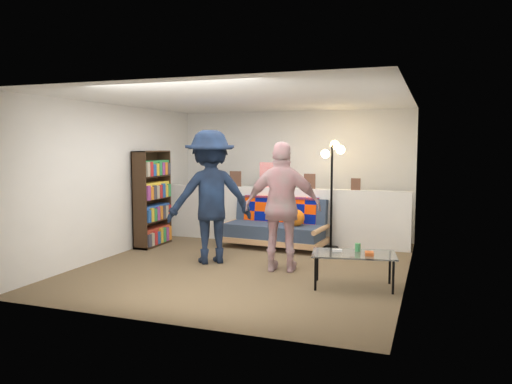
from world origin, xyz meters
TOP-DOWN VIEW (x-y plane):
  - ground at (0.00, 0.00)m, footprint 5.00×5.00m
  - room_shell at (0.00, 0.47)m, footprint 4.60×5.05m
  - half_wall_ledge at (0.00, 1.80)m, footprint 4.45×0.15m
  - ledge_decor at (-0.23, 1.78)m, footprint 2.97×0.02m
  - futon_sofa at (0.00, 1.43)m, footprint 1.83×0.99m
  - bookshelf at (-2.08, 0.82)m, footprint 0.28×0.83m
  - coffee_table at (1.65, -0.57)m, footprint 1.10×0.73m
  - floor_lamp at (0.93, 1.66)m, footprint 0.42×0.33m
  - person_left at (-0.59, 0.03)m, footprint 1.47×1.35m
  - person_right at (0.58, -0.11)m, footprint 1.12×0.61m

SIDE VIEW (x-z plane):
  - ground at x=0.00m, z-range 0.00..0.00m
  - futon_sofa at x=0.00m, z-range -0.03..0.73m
  - coffee_table at x=1.65m, z-range 0.13..0.66m
  - half_wall_ledge at x=0.00m, z-range 0.00..1.00m
  - bookshelf at x=-2.08m, z-range -0.06..1.60m
  - person_right at x=0.58m, z-range 0.00..1.81m
  - person_left at x=-0.59m, z-range 0.00..1.98m
  - ledge_decor at x=-0.23m, z-range 0.95..1.40m
  - floor_lamp at x=0.93m, z-range 0.38..2.22m
  - room_shell at x=0.00m, z-range 0.45..2.90m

